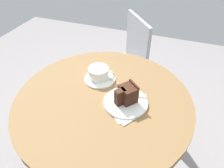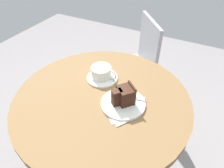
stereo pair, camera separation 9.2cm
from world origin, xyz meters
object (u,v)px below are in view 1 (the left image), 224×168
at_px(fork, 134,95).
at_px(cafe_chair, 125,60).
at_px(cake_plate, 126,102).
at_px(teaspoon, 91,75).
at_px(saucer, 100,79).
at_px(napkin, 125,110).
at_px(coffee_cup, 99,73).
at_px(cake_slice, 127,94).

height_order(fork, cafe_chair, cafe_chair).
bearing_deg(cake_plate, teaspoon, 151.71).
bearing_deg(teaspoon, saucer, -117.68).
height_order(fork, napkin, fork).
relative_size(saucer, coffee_cup, 1.14).
distance_m(teaspoon, cafe_chair, 0.63).
height_order(saucer, teaspoon, teaspoon).
relative_size(cake_plate, fork, 1.36).
relative_size(cake_slice, fork, 0.72).
distance_m(saucer, fork, 0.21).
xyz_separation_m(teaspoon, cafe_chair, (0.02, 0.57, -0.25)).
distance_m(coffee_cup, cafe_chair, 0.64).
height_order(napkin, cafe_chair, cafe_chair).
relative_size(napkin, cafe_chair, 0.22).
bearing_deg(coffee_cup, cake_slice, -33.14).
relative_size(fork, napkin, 0.81).
relative_size(saucer, cake_slice, 1.52).
bearing_deg(cake_plate, cafe_chair, 106.35).
relative_size(saucer, teaspoon, 1.65).
relative_size(coffee_cup, napkin, 0.77).
height_order(coffee_cup, fork, coffee_cup).
distance_m(teaspoon, fork, 0.26).
distance_m(cake_plate, cafe_chair, 0.76).
xyz_separation_m(coffee_cup, cake_plate, (0.18, -0.12, -0.03)).
distance_m(teaspoon, cake_plate, 0.25).
bearing_deg(fork, napkin, -114.21).
bearing_deg(cake_plate, coffee_cup, 145.58).
xyz_separation_m(coffee_cup, napkin, (0.19, -0.16, -0.04)).
distance_m(saucer, cake_plate, 0.21).
distance_m(fork, cafe_chair, 0.73).
height_order(coffee_cup, cake_plate, coffee_cup).
relative_size(saucer, fork, 1.09).
bearing_deg(teaspoon, fork, -132.15).
xyz_separation_m(saucer, cafe_chair, (-0.03, 0.57, -0.25)).
bearing_deg(cake_plate, cake_slice, 70.03).
bearing_deg(cafe_chair, coffee_cup, -36.02).
bearing_deg(teaspoon, coffee_cup, -112.66).
distance_m(cake_plate, cake_slice, 0.05).
bearing_deg(napkin, cake_plate, 101.70).
xyz_separation_m(fork, napkin, (-0.02, -0.09, -0.01)).
height_order(saucer, cafe_chair, cafe_chair).
distance_m(saucer, teaspoon, 0.05).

